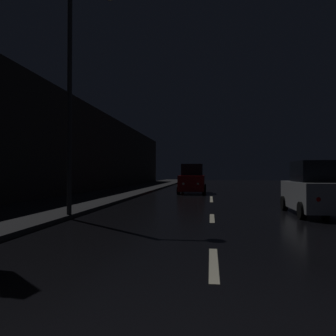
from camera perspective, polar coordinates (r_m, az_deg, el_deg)
ground at (r=27.41m, az=7.36°, el=-4.10°), size 26.27×84.00×0.02m
sidewalk_left at (r=28.26m, az=-6.88°, el=-3.83°), size 4.40×84.00×0.15m
building_facade_left at (r=25.74m, az=-14.41°, el=3.27°), size 0.80×63.00×6.77m
lane_centerline at (r=14.49m, az=7.46°, el=-7.01°), size 0.16×17.53×0.01m
streetlamp_overhead at (r=12.25m, az=-14.48°, el=16.15°), size 1.70×0.44×7.86m
car_approaching_headlights at (r=25.53m, az=4.16°, el=-2.04°), size 2.04×4.41×2.22m
car_parked_right_near at (r=13.70m, az=23.76°, el=-3.48°), size 1.84×3.99×2.01m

